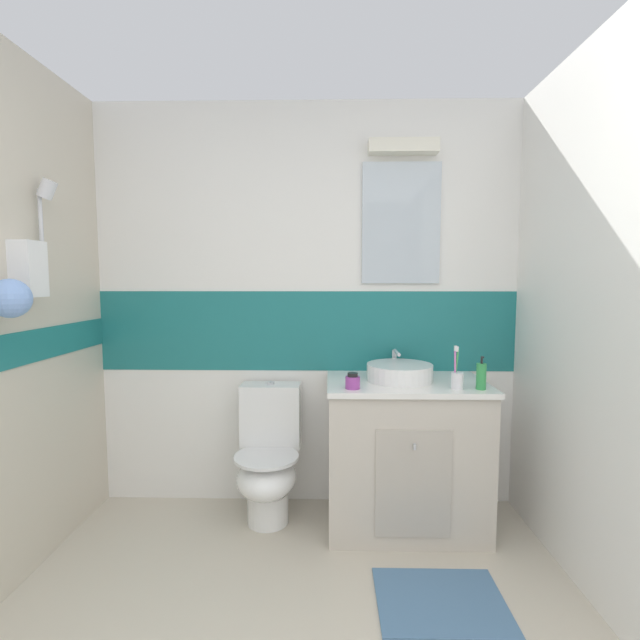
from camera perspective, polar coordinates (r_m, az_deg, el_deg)
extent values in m
cube|color=white|center=(3.02, -1.65, -14.13)|extent=(3.20, 0.10, 0.85)
cube|color=#1E7272|center=(2.87, -1.69, -1.32)|extent=(3.20, 0.10, 0.50)
cube|color=white|center=(2.90, -1.73, 15.13)|extent=(3.20, 0.10, 1.15)
cube|color=silver|center=(2.84, 10.23, 11.97)|extent=(0.47, 0.02, 0.73)
cube|color=white|center=(2.89, 10.51, 20.83)|extent=(0.41, 0.10, 0.08)
cube|color=white|center=(2.49, -33.03, 5.45)|extent=(0.10, 0.14, 0.26)
cylinder|color=silver|center=(2.63, -31.87, 9.71)|extent=(0.02, 0.02, 0.39)
cylinder|color=silver|center=(2.63, -31.32, 14.01)|extent=(0.10, 0.07, 0.11)
sphere|color=#7FA5E5|center=(2.29, -34.64, 2.28)|extent=(0.17, 0.17, 0.17)
cube|color=beige|center=(2.75, 10.66, -16.52)|extent=(0.87, 0.55, 0.82)
cube|color=white|center=(2.62, 10.86, -7.92)|extent=(0.89, 0.57, 0.03)
cube|color=#B6AD9F|center=(2.52, 11.76, -19.72)|extent=(0.39, 0.01, 0.57)
cylinder|color=silver|center=(2.42, 11.92, -15.47)|extent=(0.02, 0.02, 0.03)
cylinder|color=white|center=(2.61, 10.06, -6.53)|extent=(0.37, 0.37, 0.09)
cylinder|color=#B3B3B8|center=(2.61, 10.08, -5.64)|extent=(0.31, 0.31, 0.01)
cylinder|color=silver|center=(2.82, 9.39, -5.18)|extent=(0.03, 0.03, 0.14)
cylinder|color=silver|center=(2.71, 9.73, -4.09)|extent=(0.02, 0.17, 0.02)
cylinder|color=white|center=(2.87, -6.62, -22.53)|extent=(0.24, 0.24, 0.18)
ellipsoid|color=white|center=(2.75, -6.79, -19.22)|extent=(0.34, 0.42, 0.22)
cylinder|color=white|center=(2.70, -6.82, -16.86)|extent=(0.37, 0.37, 0.02)
cube|color=white|center=(2.84, -6.25, -11.89)|extent=(0.36, 0.17, 0.38)
cylinder|color=silver|center=(2.79, -6.29, -7.95)|extent=(0.04, 0.04, 0.02)
cylinder|color=white|center=(2.48, 17.01, -7.37)|extent=(0.06, 0.06, 0.09)
cylinder|color=#3FB259|center=(2.48, 16.92, -5.64)|extent=(0.03, 0.02, 0.18)
cube|color=white|center=(2.46, 16.97, -3.54)|extent=(0.01, 0.02, 0.03)
cylinder|color=#D872BF|center=(2.47, 16.76, -5.63)|extent=(0.01, 0.03, 0.19)
cube|color=white|center=(2.45, 16.82, -3.47)|extent=(0.01, 0.02, 0.03)
cylinder|color=green|center=(2.51, 19.77, -6.76)|extent=(0.05, 0.05, 0.14)
cylinder|color=#262626|center=(2.49, 19.83, -4.81)|extent=(0.01, 0.01, 0.04)
cylinder|color=#262626|center=(2.48, 19.93, -4.45)|extent=(0.01, 0.02, 0.01)
cylinder|color=#993F99|center=(2.39, 4.16, -7.92)|extent=(0.08, 0.08, 0.06)
cylinder|color=black|center=(2.38, 4.17, -6.93)|extent=(0.05, 0.05, 0.02)
cube|color=#4C7299|center=(2.40, 15.05, -31.18)|extent=(0.56, 0.43, 0.01)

